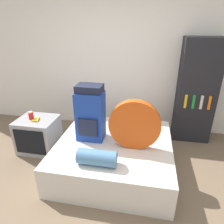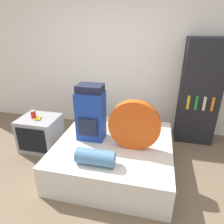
# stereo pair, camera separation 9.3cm
# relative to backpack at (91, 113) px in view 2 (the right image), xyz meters

# --- Properties ---
(ground_plane) EXTENTS (16.00, 16.00, 0.00)m
(ground_plane) POSITION_rel_backpack_xyz_m (0.19, -0.72, -0.82)
(ground_plane) COLOR brown
(wall_back) EXTENTS (8.00, 0.05, 2.60)m
(wall_back) POSITION_rel_backpack_xyz_m (0.19, 1.33, 0.48)
(wall_back) COLOR white
(wall_back) RESTS_ON ground_plane
(bed) EXTENTS (1.58, 1.55, 0.44)m
(bed) POSITION_rel_backpack_xyz_m (0.35, -0.04, -0.60)
(bed) COLOR silver
(bed) RESTS_ON ground_plane
(backpack) EXTENTS (0.37, 0.31, 0.79)m
(backpack) POSITION_rel_backpack_xyz_m (0.00, 0.00, 0.00)
(backpack) COLOR navy
(backpack) RESTS_ON bed
(tent_bag) EXTENTS (0.67, 0.11, 0.67)m
(tent_bag) POSITION_rel_backpack_xyz_m (0.62, -0.13, -0.05)
(tent_bag) COLOR #D14C14
(tent_bag) RESTS_ON bed
(sleeping_roll) EXTENTS (0.46, 0.19, 0.19)m
(sleeping_roll) POSITION_rel_backpack_xyz_m (0.23, -0.57, -0.29)
(sleeping_roll) COLOR teal
(sleeping_roll) RESTS_ON bed
(television) EXTENTS (0.61, 0.54, 0.56)m
(television) POSITION_rel_backpack_xyz_m (-0.97, 0.18, -0.54)
(television) COLOR #939399
(television) RESTS_ON ground_plane
(canister) EXTENTS (0.08, 0.08, 0.13)m
(canister) POSITION_rel_backpack_xyz_m (-1.03, 0.17, -0.20)
(canister) COLOR red
(canister) RESTS_ON television
(banana_bunch) EXTENTS (0.13, 0.18, 0.03)m
(banana_bunch) POSITION_rel_backpack_xyz_m (-0.94, 0.16, -0.25)
(banana_bunch) COLOR yellow
(banana_bunch) RESTS_ON television
(bookshelf) EXTENTS (0.62, 0.42, 1.78)m
(bookshelf) POSITION_rel_backpack_xyz_m (1.57, 1.08, 0.07)
(bookshelf) COLOR black
(bookshelf) RESTS_ON ground_plane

